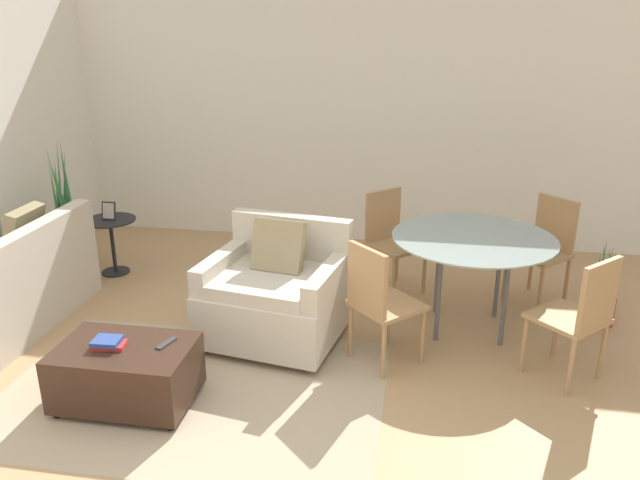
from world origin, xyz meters
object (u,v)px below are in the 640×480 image
(dining_table, at_px, (473,246))
(dining_chair_near_left, at_px, (378,297))
(ottoman, at_px, (126,372))
(book_stack, at_px, (108,343))
(dining_chair_near_right, at_px, (581,312))
(armchair, at_px, (276,294))
(tv_remote_primary, at_px, (166,343))
(side_table, at_px, (112,235))
(dining_chair_far_right, at_px, (546,243))
(picture_frame, at_px, (109,211))
(potted_plant_small, at_px, (601,299))
(dining_chair_far_left, at_px, (390,234))
(potted_plant, at_px, (68,236))

(dining_table, xyz_separation_m, dining_chair_near_left, (-0.66, -0.66, -0.17))
(ottoman, height_order, book_stack, book_stack)
(dining_chair_near_right, bearing_deg, armchair, 173.02)
(tv_remote_primary, height_order, dining_chair_near_right, dining_chair_near_right)
(side_table, height_order, dining_table, dining_table)
(side_table, height_order, dining_chair_far_right, dining_chair_far_right)
(picture_frame, height_order, potted_plant_small, picture_frame)
(dining_chair_far_right, bearing_deg, dining_chair_far_left, 180.00)
(armchair, xyz_separation_m, dining_chair_far_left, (0.78, 1.07, 0.15))
(potted_plant, relative_size, dining_chair_far_right, 1.44)
(dining_table, distance_m, dining_chair_near_right, 0.95)
(armchair, bearing_deg, dining_chair_near_right, -6.98)
(potted_plant_small, bearing_deg, potted_plant, 175.38)
(book_stack, xyz_separation_m, picture_frame, (-1.01, 2.00, 0.20))
(dining_chair_near_left, relative_size, dining_chair_far_right, 1.00)
(tv_remote_primary, distance_m, dining_chair_far_left, 2.35)
(side_table, bearing_deg, tv_remote_primary, -54.78)
(side_table, bearing_deg, dining_table, -10.21)
(tv_remote_primary, relative_size, picture_frame, 1.00)
(book_stack, relative_size, dining_chair_near_left, 0.24)
(potted_plant, bearing_deg, dining_table, -9.83)
(side_table, bearing_deg, potted_plant, 172.75)
(potted_plant, bearing_deg, armchair, -24.47)
(ottoman, height_order, picture_frame, picture_frame)
(ottoman, height_order, side_table, side_table)
(book_stack, relative_size, dining_chair_near_right, 0.24)
(tv_remote_primary, relative_size, dining_chair_far_right, 0.19)
(dining_table, bearing_deg, book_stack, -148.15)
(side_table, relative_size, dining_chair_far_left, 0.60)
(book_stack, distance_m, potted_plant, 2.55)
(picture_frame, xyz_separation_m, dining_chair_far_right, (3.94, 0.07, -0.11))
(armchair, height_order, dining_table, armchair)
(potted_plant, height_order, dining_table, potted_plant)
(picture_frame, distance_m, dining_table, 3.33)
(armchair, relative_size, dining_chair_near_left, 1.22)
(picture_frame, relative_size, dining_chair_near_right, 0.19)
(dining_chair_near_left, height_order, dining_chair_near_right, same)
(ottoman, distance_m, dining_chair_near_left, 1.71)
(picture_frame, bearing_deg, potted_plant, 172.76)
(armchair, relative_size, picture_frame, 6.54)
(tv_remote_primary, bearing_deg, book_stack, -164.42)
(potted_plant, bearing_deg, dining_chair_near_right, -16.53)
(side_table, relative_size, potted_plant_small, 0.78)
(ottoman, distance_m, dining_table, 2.63)
(dining_chair_near_right, bearing_deg, potted_plant, 163.47)
(ottoman, height_order, dining_chair_near_right, dining_chair_near_right)
(armchair, distance_m, dining_chair_far_left, 1.33)
(potted_plant, relative_size, picture_frame, 7.69)
(dining_chair_far_left, bearing_deg, dining_chair_far_right, -0.00)
(tv_remote_primary, relative_size, dining_chair_near_right, 0.19)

